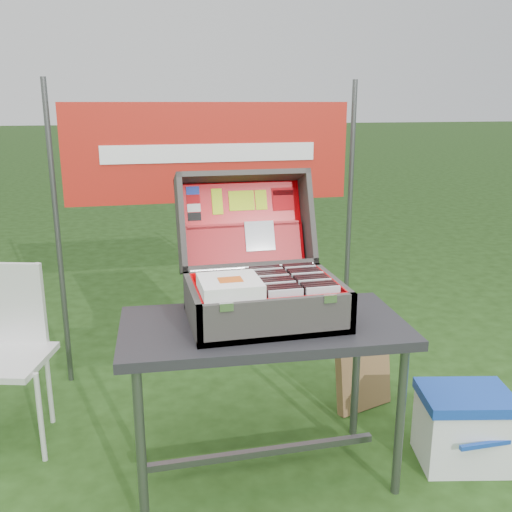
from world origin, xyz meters
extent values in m
plane|color=#1D3810|center=(0.00, 0.00, 0.00)|extent=(80.00, 80.00, 0.00)
cube|color=black|center=(0.03, -0.02, 0.70)|extent=(1.18, 0.64, 0.04)
cylinder|color=#59595B|center=(-0.48, -0.25, 0.34)|extent=(0.04, 0.04, 0.68)
cylinder|color=#59595B|center=(0.55, -0.25, 0.34)|extent=(0.04, 0.04, 0.68)
cylinder|color=#59595B|center=(-0.48, 0.20, 0.34)|extent=(0.04, 0.04, 0.68)
cylinder|color=#59595B|center=(0.55, 0.20, 0.34)|extent=(0.04, 0.04, 0.68)
cube|color=#59595B|center=(0.03, -0.02, 0.12)|extent=(0.99, 0.03, 0.03)
cube|color=#585450|center=(0.04, 0.00, 0.73)|extent=(0.61, 0.44, 0.02)
cube|color=#585450|center=(0.04, -0.20, 0.80)|extent=(0.61, 0.02, 0.16)
cube|color=#585450|center=(0.04, 0.21, 0.80)|extent=(0.61, 0.02, 0.16)
cube|color=#585450|center=(-0.25, 0.00, 0.80)|extent=(0.02, 0.44, 0.16)
cube|color=#585450|center=(0.34, 0.00, 0.80)|extent=(0.02, 0.44, 0.16)
cube|color=#F10500|center=(0.04, 0.00, 0.74)|extent=(0.56, 0.39, 0.01)
cube|color=silver|center=(-0.15, -0.22, 0.87)|extent=(0.05, 0.01, 0.03)
cube|color=silver|center=(0.24, -0.22, 0.87)|extent=(0.05, 0.01, 0.03)
cylinder|color=silver|center=(0.04, 0.22, 0.88)|extent=(0.55, 0.02, 0.02)
cube|color=#585450|center=(0.04, 0.44, 1.03)|extent=(0.61, 0.17, 0.42)
cube|color=#585450|center=(0.04, 0.44, 1.25)|extent=(0.61, 0.16, 0.08)
cube|color=#585450|center=(0.04, 0.30, 0.86)|extent=(0.61, 0.16, 0.08)
cube|color=#585450|center=(-0.25, 0.37, 1.05)|extent=(0.02, 0.31, 0.46)
cube|color=#585450|center=(0.34, 0.37, 1.05)|extent=(0.02, 0.31, 0.46)
cube|color=#F10500|center=(0.04, 0.42, 1.03)|extent=(0.56, 0.14, 0.36)
cube|color=#F10500|center=(0.04, -0.19, 0.81)|extent=(0.56, 0.01, 0.14)
cube|color=#F10500|center=(0.04, 0.19, 0.81)|extent=(0.56, 0.01, 0.14)
cube|color=#F10500|center=(-0.23, 0.00, 0.81)|extent=(0.01, 0.39, 0.14)
cube|color=#F10500|center=(0.32, 0.00, 0.81)|extent=(0.01, 0.39, 0.14)
cube|color=#9C0004|center=(0.04, 0.37, 0.95)|extent=(0.54, 0.09, 0.17)
cube|color=#9C0004|center=(0.04, 0.39, 1.03)|extent=(0.53, 0.03, 0.03)
cube|color=silver|center=(0.11, 0.36, 0.98)|extent=(0.14, 0.06, 0.13)
cube|color=#1933B2|center=(-0.18, 0.47, 1.19)|extent=(0.06, 0.02, 0.04)
cube|color=#AF0005|center=(-0.18, 0.46, 1.15)|extent=(0.06, 0.02, 0.04)
cube|color=white|center=(-0.18, 0.44, 1.11)|extent=(0.06, 0.02, 0.04)
cube|color=black|center=(-0.18, 0.43, 1.07)|extent=(0.06, 0.02, 0.04)
cube|color=#C0EA13|center=(-0.07, 0.45, 1.13)|extent=(0.05, 0.04, 0.11)
cube|color=#C0EA13|center=(0.04, 0.45, 1.13)|extent=(0.12, 0.04, 0.09)
cube|color=#C0EA13|center=(0.14, 0.45, 1.13)|extent=(0.05, 0.04, 0.09)
cube|color=#AF0005|center=(0.25, 0.45, 1.13)|extent=(0.11, 0.04, 0.10)
cube|color=black|center=(0.25, 0.46, 1.16)|extent=(0.10, 0.01, 0.02)
cube|color=silver|center=(0.08, -0.17, 0.82)|extent=(0.13, 0.01, 0.15)
cube|color=black|center=(0.08, -0.14, 0.82)|extent=(0.13, 0.01, 0.15)
cube|color=black|center=(0.08, -0.12, 0.82)|extent=(0.13, 0.01, 0.15)
cube|color=black|center=(0.08, -0.10, 0.82)|extent=(0.13, 0.01, 0.15)
cube|color=silver|center=(0.08, -0.07, 0.82)|extent=(0.13, 0.01, 0.15)
cube|color=black|center=(0.08, -0.05, 0.82)|extent=(0.13, 0.01, 0.15)
cube|color=black|center=(0.08, -0.02, 0.82)|extent=(0.13, 0.01, 0.15)
cube|color=black|center=(0.08, 0.00, 0.82)|extent=(0.13, 0.01, 0.15)
cube|color=silver|center=(0.08, 0.02, 0.82)|extent=(0.13, 0.01, 0.15)
cube|color=black|center=(0.08, 0.05, 0.82)|extent=(0.13, 0.01, 0.15)
cube|color=black|center=(0.08, 0.07, 0.82)|extent=(0.13, 0.01, 0.15)
cube|color=black|center=(0.08, 0.10, 0.82)|extent=(0.13, 0.01, 0.15)
cube|color=silver|center=(0.08, 0.12, 0.82)|extent=(0.13, 0.01, 0.15)
cube|color=black|center=(0.08, 0.14, 0.82)|extent=(0.13, 0.01, 0.15)
cube|color=black|center=(0.08, 0.17, 0.82)|extent=(0.13, 0.01, 0.15)
cube|color=silver|center=(0.23, -0.17, 0.82)|extent=(0.13, 0.01, 0.15)
cube|color=black|center=(0.23, -0.14, 0.82)|extent=(0.13, 0.01, 0.15)
cube|color=black|center=(0.23, -0.12, 0.82)|extent=(0.13, 0.01, 0.15)
cube|color=black|center=(0.23, -0.10, 0.82)|extent=(0.13, 0.01, 0.15)
cube|color=silver|center=(0.23, -0.07, 0.82)|extent=(0.13, 0.01, 0.15)
cube|color=black|center=(0.23, -0.05, 0.82)|extent=(0.13, 0.01, 0.15)
cube|color=black|center=(0.23, -0.02, 0.82)|extent=(0.13, 0.01, 0.15)
cube|color=black|center=(0.23, 0.00, 0.82)|extent=(0.13, 0.01, 0.15)
cube|color=silver|center=(0.23, 0.02, 0.82)|extent=(0.13, 0.01, 0.15)
cube|color=black|center=(0.23, 0.05, 0.82)|extent=(0.13, 0.01, 0.15)
cube|color=black|center=(0.23, 0.07, 0.82)|extent=(0.13, 0.01, 0.15)
cube|color=black|center=(0.23, 0.10, 0.82)|extent=(0.13, 0.01, 0.15)
cube|color=silver|center=(0.23, 0.12, 0.82)|extent=(0.13, 0.01, 0.15)
cube|color=black|center=(0.23, 0.14, 0.82)|extent=(0.13, 0.01, 0.15)
cube|color=black|center=(0.23, 0.17, 0.82)|extent=(0.13, 0.01, 0.15)
cube|color=white|center=(-0.11, -0.08, 0.88)|extent=(0.23, 0.23, 0.00)
cube|color=white|center=(-0.11, -0.08, 0.89)|extent=(0.23, 0.23, 0.00)
cube|color=white|center=(-0.11, -0.08, 0.89)|extent=(0.23, 0.23, 0.00)
cube|color=white|center=(-0.11, -0.08, 0.90)|extent=(0.23, 0.23, 0.00)
cube|color=white|center=(-0.11, -0.08, 0.90)|extent=(0.23, 0.23, 0.00)
cube|color=white|center=(-0.11, -0.08, 0.91)|extent=(0.23, 0.23, 0.00)
cube|color=white|center=(-0.11, -0.08, 0.91)|extent=(0.23, 0.23, 0.00)
cube|color=white|center=(-0.11, -0.08, 0.92)|extent=(0.23, 0.23, 0.00)
cube|color=white|center=(-0.11, -0.08, 0.92)|extent=(0.23, 0.23, 0.00)
cube|color=white|center=(-0.11, -0.08, 0.93)|extent=(0.23, 0.23, 0.00)
cube|color=#D85919|center=(-0.11, -0.09, 0.93)|extent=(0.09, 0.07, 0.00)
cube|color=white|center=(0.93, -0.12, 0.15)|extent=(0.42, 0.35, 0.30)
cube|color=#153EA6|center=(0.93, -0.12, 0.32)|extent=(0.45, 0.37, 0.05)
cube|color=#153EA6|center=(0.93, -0.28, 0.19)|extent=(0.23, 0.02, 0.02)
cube|color=silver|center=(-1.07, 0.48, 0.43)|extent=(0.48, 0.48, 0.03)
cube|color=silver|center=(-1.07, 0.66, 0.65)|extent=(0.38, 0.13, 0.40)
cylinder|color=silver|center=(-0.91, 0.32, 0.22)|extent=(0.02, 0.02, 0.43)
cylinder|color=silver|center=(-0.91, 0.64, 0.22)|extent=(0.02, 0.02, 0.43)
cylinder|color=silver|center=(-0.91, 0.66, 0.64)|extent=(0.02, 0.02, 0.40)
cube|color=brown|center=(0.69, 0.43, 0.17)|extent=(0.34, 0.19, 0.35)
cylinder|color=#59595B|center=(-0.85, 1.10, 0.85)|extent=(0.03, 0.03, 1.70)
cylinder|color=#59595B|center=(0.85, 1.10, 0.85)|extent=(0.03, 0.03, 1.70)
cube|color=#A81B12|center=(0.00, 1.09, 1.30)|extent=(1.60, 0.02, 0.55)
cube|color=white|center=(0.00, 1.08, 1.30)|extent=(1.20, 0.00, 0.10)
camera|label=1|loc=(-0.48, -2.10, 1.58)|focal=40.00mm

